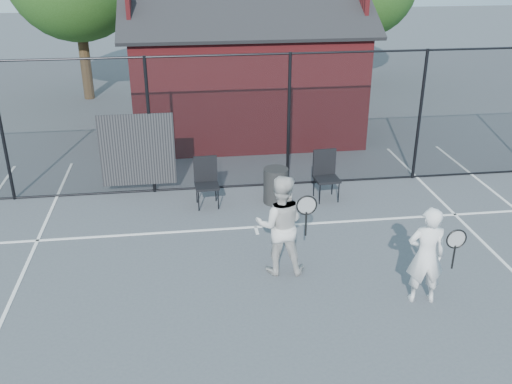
{
  "coord_description": "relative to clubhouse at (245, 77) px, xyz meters",
  "views": [
    {
      "loc": [
        -1.31,
        -6.8,
        5.17
      ],
      "look_at": [
        -0.09,
        2.23,
        1.1
      ],
      "focal_mm": 40.0,
      "sensor_mm": 36.0,
      "label": 1
    }
  ],
  "objects": [
    {
      "name": "ground",
      "position": [
        -0.5,
        -9.0,
        -1.61
      ],
      "size": [
        80.0,
        80.0,
        0.0
      ],
      "primitive_type": "plane",
      "color": "#474C51",
      "rests_on": "ground"
    },
    {
      "name": "court_lines",
      "position": [
        -0.5,
        -10.32,
        -1.6
      ],
      "size": [
        11.02,
        18.0,
        0.01
      ],
      "color": "white",
      "rests_on": "ground"
    },
    {
      "name": "fence",
      "position": [
        -0.8,
        -4.0,
        -0.16
      ],
      "size": [
        22.04,
        3.0,
        3.0
      ],
      "color": "black",
      "rests_on": "ground"
    },
    {
      "name": "clubhouse",
      "position": [
        0.0,
        0.0,
        0.0
      ],
      "size": [
        6.5,
        4.36,
        4.19
      ],
      "color": "maroon",
      "rests_on": "ground"
    },
    {
      "name": "player_front",
      "position": [
        1.73,
        -8.76,
        -0.81
      ],
      "size": [
        0.73,
        0.56,
        1.59
      ],
      "color": "white",
      "rests_on": "ground"
    },
    {
      "name": "player_back",
      "position": [
        -0.3,
        -7.62,
        -0.74
      ],
      "size": [
        0.98,
        0.77,
        1.73
      ],
      "color": "silver",
      "rests_on": "ground"
    },
    {
      "name": "chair_left",
      "position": [
        -1.37,
        -4.9,
        -1.1
      ],
      "size": [
        0.52,
        0.54,
        1.02
      ],
      "primitive_type": "cube",
      "rotation": [
        0.0,
        0.0,
        0.06
      ],
      "color": "black",
      "rests_on": "ground"
    },
    {
      "name": "chair_right",
      "position": [
        1.18,
        -4.9,
        -1.08
      ],
      "size": [
        0.54,
        0.56,
        1.05
      ],
      "primitive_type": "cube",
      "rotation": [
        0.0,
        0.0,
        0.07
      ],
      "color": "black",
      "rests_on": "ground"
    },
    {
      "name": "waste_bin",
      "position": [
        0.08,
        -4.9,
        -1.22
      ],
      "size": [
        0.6,
        0.6,
        0.76
      ],
      "primitive_type": "cylinder",
      "rotation": [
        0.0,
        0.0,
        0.17
      ],
      "color": "black",
      "rests_on": "ground"
    }
  ]
}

